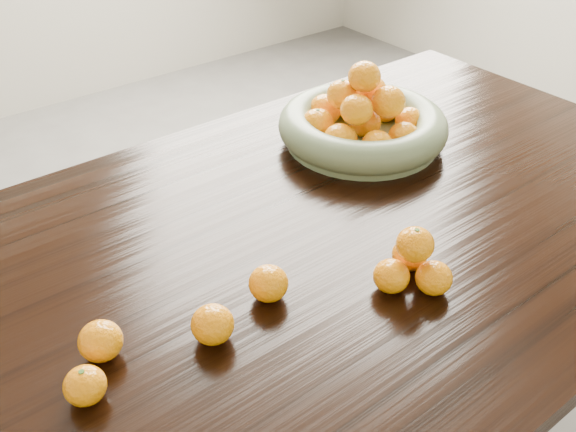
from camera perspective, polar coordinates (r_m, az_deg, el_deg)
dining_table at (r=1.16m, az=-2.45°, el=-7.24°), size 2.00×1.00×0.75m
fruit_bowl at (r=1.45m, az=6.60°, el=8.19°), size 0.38×0.38×0.19m
orange_pyramid at (r=1.05m, az=11.00°, el=-4.10°), size 0.12×0.12×0.11m
loose_orange_0 at (r=0.91m, az=-17.59°, el=-14.17°), size 0.06×0.06×0.05m
loose_orange_2 at (r=1.01m, az=-1.75°, el=-6.01°), size 0.06×0.06×0.06m
loose_orange_3 at (r=0.96m, az=-16.32°, el=-10.62°), size 0.06×0.06×0.06m
loose_orange_4 at (r=0.95m, az=-6.72°, el=-9.55°), size 0.06×0.06×0.06m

